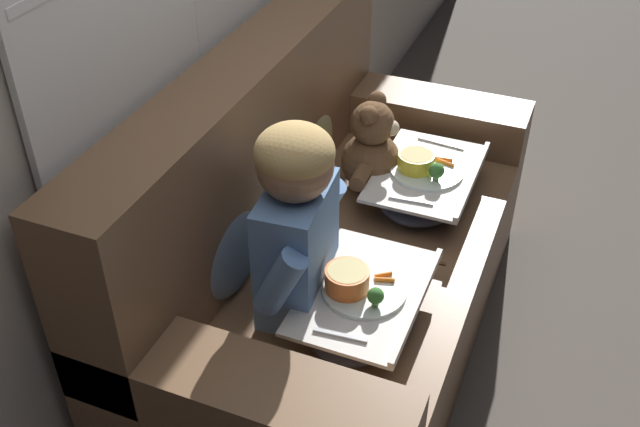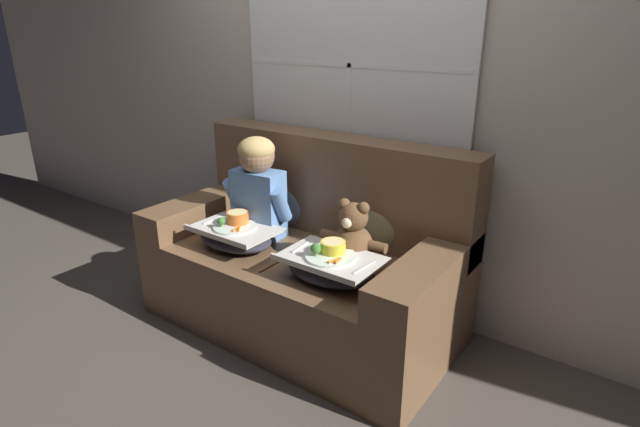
{
  "view_description": "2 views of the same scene",
  "coord_description": "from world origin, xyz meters",
  "px_view_note": "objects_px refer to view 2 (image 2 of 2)",
  "views": [
    {
      "loc": [
        -1.76,
        -0.63,
        1.98
      ],
      "look_at": [
        -0.11,
        0.04,
        0.65
      ],
      "focal_mm": 42.0,
      "sensor_mm": 36.0,
      "label": 1
    },
    {
      "loc": [
        1.53,
        -1.96,
        1.62
      ],
      "look_at": [
        0.08,
        0.07,
        0.68
      ],
      "focal_mm": 28.0,
      "sensor_mm": 36.0,
      "label": 2
    }
  ],
  "objects_px": {
    "throw_pillow_behind_child": "(284,197)",
    "teddy_bear": "(352,237)",
    "lap_tray_teddy": "(330,266)",
    "throw_pillow_behind_teddy": "(376,219)",
    "lap_tray_child": "(235,235)",
    "child_figure": "(258,183)",
    "couch": "(308,262)"
  },
  "relations": [
    {
      "from": "throw_pillow_behind_child",
      "to": "teddy_bear",
      "type": "xyz_separation_m",
      "value": [
        0.64,
        -0.23,
        -0.03
      ]
    },
    {
      "from": "teddy_bear",
      "to": "lap_tray_teddy",
      "type": "relative_size",
      "value": 0.77
    },
    {
      "from": "throw_pillow_behind_child",
      "to": "throw_pillow_behind_teddy",
      "type": "height_order",
      "value": "throw_pillow_behind_child"
    },
    {
      "from": "teddy_bear",
      "to": "lap_tray_teddy",
      "type": "distance_m",
      "value": 0.21
    },
    {
      "from": "lap_tray_child",
      "to": "child_figure",
      "type": "bearing_deg",
      "value": 89.52
    },
    {
      "from": "throw_pillow_behind_teddy",
      "to": "couch",
      "type": "bearing_deg",
      "value": -149.91
    },
    {
      "from": "throw_pillow_behind_child",
      "to": "child_figure",
      "type": "distance_m",
      "value": 0.27
    },
    {
      "from": "couch",
      "to": "throw_pillow_behind_teddy",
      "type": "bearing_deg",
      "value": 30.09
    },
    {
      "from": "teddy_bear",
      "to": "lap_tray_child",
      "type": "distance_m",
      "value": 0.67
    },
    {
      "from": "teddy_bear",
      "to": "lap_tray_teddy",
      "type": "bearing_deg",
      "value": -90.41
    },
    {
      "from": "couch",
      "to": "lap_tray_child",
      "type": "distance_m",
      "value": 0.44
    },
    {
      "from": "teddy_bear",
      "to": "lap_tray_child",
      "type": "height_order",
      "value": "teddy_bear"
    },
    {
      "from": "throw_pillow_behind_teddy",
      "to": "lap_tray_child",
      "type": "bearing_deg",
      "value": -146.18
    },
    {
      "from": "throw_pillow_behind_teddy",
      "to": "teddy_bear",
      "type": "bearing_deg",
      "value": -89.92
    },
    {
      "from": "couch",
      "to": "lap_tray_child",
      "type": "relative_size",
      "value": 3.63
    },
    {
      "from": "throw_pillow_behind_child",
      "to": "throw_pillow_behind_teddy",
      "type": "xyz_separation_m",
      "value": [
        0.64,
        0.0,
        -0.0
      ]
    },
    {
      "from": "child_figure",
      "to": "lap_tray_teddy",
      "type": "bearing_deg",
      "value": -17.25
    },
    {
      "from": "lap_tray_teddy",
      "to": "throw_pillow_behind_teddy",
      "type": "bearing_deg",
      "value": 89.86
    },
    {
      "from": "couch",
      "to": "throw_pillow_behind_child",
      "type": "distance_m",
      "value": 0.46
    },
    {
      "from": "throw_pillow_behind_child",
      "to": "lap_tray_child",
      "type": "height_order",
      "value": "throw_pillow_behind_child"
    },
    {
      "from": "throw_pillow_behind_teddy",
      "to": "teddy_bear",
      "type": "relative_size",
      "value": 0.94
    },
    {
      "from": "lap_tray_teddy",
      "to": "lap_tray_child",
      "type": "bearing_deg",
      "value": 179.93
    },
    {
      "from": "couch",
      "to": "lap_tray_child",
      "type": "xyz_separation_m",
      "value": [
        -0.32,
        -0.24,
        0.17
      ]
    },
    {
      "from": "child_figure",
      "to": "teddy_bear",
      "type": "xyz_separation_m",
      "value": [
        0.64,
        -0.0,
        -0.17
      ]
    },
    {
      "from": "throw_pillow_behind_child",
      "to": "child_figure",
      "type": "height_order",
      "value": "child_figure"
    },
    {
      "from": "throw_pillow_behind_teddy",
      "to": "child_figure",
      "type": "bearing_deg",
      "value": -160.06
    },
    {
      "from": "couch",
      "to": "teddy_bear",
      "type": "bearing_deg",
      "value": -8.95
    },
    {
      "from": "child_figure",
      "to": "couch",
      "type": "bearing_deg",
      "value": 8.31
    },
    {
      "from": "lap_tray_child",
      "to": "lap_tray_teddy",
      "type": "distance_m",
      "value": 0.64
    },
    {
      "from": "lap_tray_child",
      "to": "lap_tray_teddy",
      "type": "relative_size",
      "value": 0.98
    },
    {
      "from": "couch",
      "to": "throw_pillow_behind_teddy",
      "type": "xyz_separation_m",
      "value": [
        0.32,
        0.18,
        0.27
      ]
    },
    {
      "from": "child_figure",
      "to": "lap_tray_child",
      "type": "height_order",
      "value": "child_figure"
    }
  ]
}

